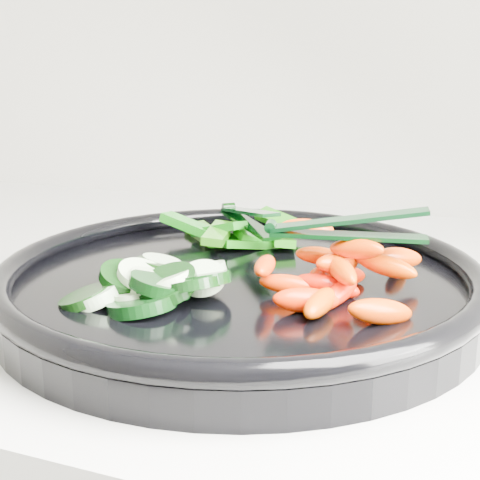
% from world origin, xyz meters
% --- Properties ---
extents(veggie_tray, '(0.43, 0.43, 0.04)m').
position_xyz_m(veggie_tray, '(-0.41, 1.62, 0.95)').
color(veggie_tray, black).
rests_on(veggie_tray, counter).
extents(cucumber_pile, '(0.13, 0.13, 0.04)m').
position_xyz_m(cucumber_pile, '(-0.46, 1.56, 0.96)').
color(cucumber_pile, black).
rests_on(cucumber_pile, veggie_tray).
extents(carrot_pile, '(0.12, 0.16, 0.05)m').
position_xyz_m(carrot_pile, '(-0.33, 1.61, 0.97)').
color(carrot_pile, red).
rests_on(carrot_pile, veggie_tray).
extents(pepper_pile, '(0.13, 0.12, 0.04)m').
position_xyz_m(pepper_pile, '(-0.45, 1.71, 0.96)').
color(pepper_pile, '#176B0A').
rests_on(pepper_pile, veggie_tray).
extents(tong_carrot, '(0.11, 0.04, 0.02)m').
position_xyz_m(tong_carrot, '(-0.33, 1.61, 1.00)').
color(tong_carrot, black).
rests_on(tong_carrot, carrot_pile).
extents(tong_pepper, '(0.09, 0.10, 0.02)m').
position_xyz_m(tong_pepper, '(-0.44, 1.71, 0.98)').
color(tong_pepper, black).
rests_on(tong_pepper, pepper_pile).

